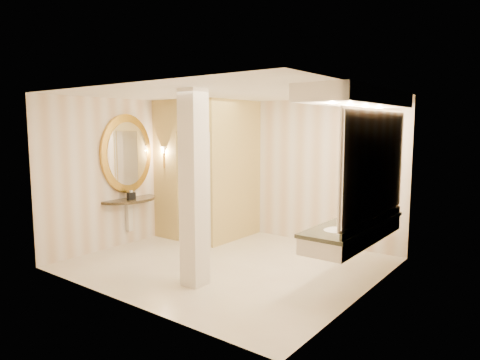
{
  "coord_description": "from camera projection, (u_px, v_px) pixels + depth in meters",
  "views": [
    {
      "loc": [
        4.21,
        -5.22,
        2.2
      ],
      "look_at": [
        0.1,
        0.2,
        1.34
      ],
      "focal_mm": 32.0,
      "sensor_mm": 36.0,
      "label": 1
    }
  ],
  "objects": [
    {
      "name": "vanity",
      "position": [
        358.0,
        168.0,
        5.85
      ],
      "size": [
        0.75,
        2.38,
        2.09
      ],
      "color": "silver",
      "rests_on": "floor"
    },
    {
      "name": "toilet",
      "position": [
        227.0,
        214.0,
        9.07
      ],
      "size": [
        0.53,
        0.75,
        0.7
      ],
      "primitive_type": "imported",
      "rotation": [
        0.0,
        0.0,
        2.92
      ],
      "color": "white",
      "rests_on": "floor"
    },
    {
      "name": "ceiling",
      "position": [
        227.0,
        94.0,
        6.59
      ],
      "size": [
        4.5,
        4.5,
        0.0
      ],
      "primitive_type": "plane",
      "rotation": [
        3.14,
        0.0,
        0.0
      ],
      "color": "white",
      "rests_on": "wall_back"
    },
    {
      "name": "pillar",
      "position": [
        194.0,
        189.0,
        5.83
      ],
      "size": [
        0.3,
        0.3,
        2.7
      ],
      "primitive_type": "cube",
      "color": "silver",
      "rests_on": "floor"
    },
    {
      "name": "wall_sconce",
      "position": [
        164.0,
        151.0,
        8.21
      ],
      "size": [
        0.14,
        0.14,
        0.42
      ],
      "color": "gold",
      "rests_on": "toilet_closet"
    },
    {
      "name": "tissue_box",
      "position": [
        131.0,
        196.0,
        7.81
      ],
      "size": [
        0.16,
        0.16,
        0.13
      ],
      "primitive_type": "cube",
      "rotation": [
        0.0,
        0.0,
        -0.3
      ],
      "color": "black",
      "rests_on": "console_shelf"
    },
    {
      "name": "wall_left",
      "position": [
        135.0,
        171.0,
        8.11
      ],
      "size": [
        0.02,
        4.0,
        2.7
      ],
      "primitive_type": "cube",
      "color": "silver",
      "rests_on": "floor"
    },
    {
      "name": "wall_back",
      "position": [
        292.0,
        170.0,
        8.34
      ],
      "size": [
        4.5,
        0.02,
        2.7
      ],
      "primitive_type": "cube",
      "color": "silver",
      "rests_on": "floor"
    },
    {
      "name": "toilet_closet",
      "position": [
        213.0,
        169.0,
        8.2
      ],
      "size": [
        1.5,
        1.55,
        2.7
      ],
      "color": "#DDCA73",
      "rests_on": "floor"
    },
    {
      "name": "console_shelf",
      "position": [
        127.0,
        173.0,
        7.91
      ],
      "size": [
        1.11,
        1.11,
        2.01
      ],
      "color": "black",
      "rests_on": "floor"
    },
    {
      "name": "floor",
      "position": [
        228.0,
        263.0,
        6.93
      ],
      "size": [
        4.5,
        4.5,
        0.0
      ],
      "primitive_type": "plane",
      "color": "white",
      "rests_on": "ground"
    },
    {
      "name": "soap_bottle_c",
      "position": [
        359.0,
        210.0,
        6.33
      ],
      "size": [
        0.09,
        0.09,
        0.19
      ],
      "primitive_type": "imported",
      "rotation": [
        0.0,
        0.0,
        0.29
      ],
      "color": "#C6B28C",
      "rests_on": "vanity"
    },
    {
      "name": "wall_right",
      "position": [
        366.0,
        194.0,
        5.41
      ],
      "size": [
        0.02,
        4.0,
        2.7
      ],
      "primitive_type": "cube",
      "color": "silver",
      "rests_on": "floor"
    },
    {
      "name": "wall_front",
      "position": [
        124.0,
        197.0,
        5.18
      ],
      "size": [
        4.5,
        0.02,
        2.7
      ],
      "primitive_type": "cube",
      "color": "silver",
      "rests_on": "floor"
    },
    {
      "name": "soap_bottle_a",
      "position": [
        365.0,
        214.0,
        6.21
      ],
      "size": [
        0.07,
        0.07,
        0.13
      ],
      "primitive_type": "imported",
      "rotation": [
        0.0,
        0.0,
        -0.36
      ],
      "color": "beige",
      "rests_on": "vanity"
    },
    {
      "name": "soap_bottle_b",
      "position": [
        358.0,
        215.0,
        6.14
      ],
      "size": [
        0.09,
        0.09,
        0.1
      ],
      "primitive_type": "imported",
      "rotation": [
        0.0,
        0.0,
        -0.17
      ],
      "color": "silver",
      "rests_on": "vanity"
    }
  ]
}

